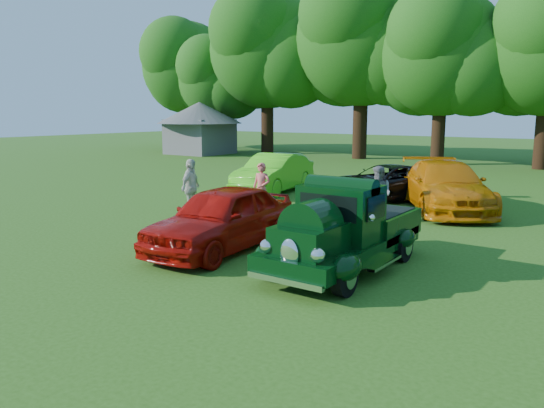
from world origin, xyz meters
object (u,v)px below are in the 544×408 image
Objects in this scene: back_car_lime at (274,173)px; gazebo at (200,122)px; spectator_pink at (261,189)px; spectator_white at (191,188)px; back_car_black at (385,183)px; back_car_orange at (445,186)px; red_convertible at (222,218)px; hero_pickup at (345,232)px; spectator_grey at (379,194)px.

gazebo reaches higher than back_car_lime.
back_car_lime is 2.85× the size of spectator_pink.
spectator_white is (-1.60, -1.47, 0.07)m from spectator_pink.
back_car_orange reaches higher than back_car_black.
spectator_pink is at bearing -85.29° from back_car_black.
red_convertible is 4.18m from spectator_white.
back_car_lime reaches higher than back_car_black.
hero_pickup is at bearing -118.35° from back_car_orange.
spectator_pink is (-4.81, 3.66, 0.05)m from hero_pickup.
back_car_orange reaches higher than back_car_lime.
back_car_orange is 3.08× the size of spectator_white.
spectator_white is (-3.36, 2.48, 0.14)m from red_convertible.
spectator_grey reaches higher than back_car_orange.
spectator_pink is (-2.05, -4.78, 0.17)m from back_car_black.
gazebo reaches higher than spectator_grey.
hero_pickup is 10.55m from back_car_lime.
spectator_grey is at bearing -139.21° from back_car_orange.
spectator_white is (-6.41, 2.19, 0.13)m from hero_pickup.
red_convertible is 8.74m from back_car_black.
hero_pickup is at bearing -46.13° from spectator_pink.
red_convertible is at bearing -174.54° from hero_pickup.
back_car_orange is 3.33× the size of spectator_grey.
gazebo is (-22.59, 12.73, 1.61)m from back_car_orange.
spectator_white is at bearing -91.28° from back_car_lime.
back_car_lime is 0.85× the size of back_car_orange.
back_car_orange is 3.17m from spectator_grey.
spectator_pink is at bearing 109.63° from red_convertible.
back_car_orange is at bearing -29.41° from gazebo.
back_car_orange is 25.98m from gazebo.
spectator_grey reaches higher than back_car_black.
back_car_black is 5.20m from spectator_pink.
back_car_black is 0.72× the size of gazebo.
red_convertible is 9.02m from back_car_lime.
back_car_lime is at bearing 132.97° from hero_pickup.
back_car_black is at bearing 57.95° from spectator_pink.
back_car_lime is at bearing 166.79° from spectator_grey.
spectator_white is at bearing -47.81° from gazebo.
red_convertible is 2.71× the size of spectator_pink.
back_car_black is 0.85× the size of back_car_orange.
gazebo is (-19.94, 20.77, 1.65)m from red_convertible.
back_car_lime is 0.72× the size of gazebo.
hero_pickup is 0.82× the size of back_car_orange.
spectator_pink reaches higher than back_car_lime.
spectator_white is at bearing -92.36° from back_car_black.
hero_pickup is 8.88m from back_car_black.
spectator_grey is 0.26× the size of gazebo.
back_car_orange is (2.65, 8.04, 0.04)m from red_convertible.
spectator_white reaches higher than red_convertible.
back_car_orange is at bearing 67.31° from red_convertible.
spectator_white is (-5.04, -2.55, 0.07)m from spectator_grey.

